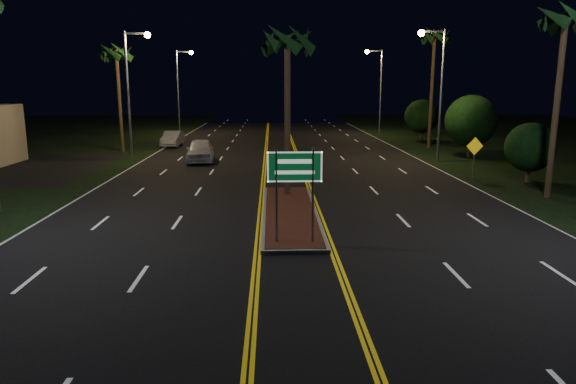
{
  "coord_description": "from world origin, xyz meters",
  "views": [
    {
      "loc": [
        -0.75,
        -13.69,
        5.31
      ],
      "look_at": [
        -0.22,
        2.62,
        1.9
      ],
      "focal_mm": 32.0,
      "sensor_mm": 36.0,
      "label": 1
    }
  ],
  "objects_px": {
    "palm_right_far": "(435,38)",
    "warning_sign": "(474,152)",
    "streetlight_right_mid": "(437,80)",
    "shrub_near": "(530,147)",
    "streetlight_left_far": "(181,82)",
    "palm_median": "(287,41)",
    "median_island": "(290,213)",
    "highway_sign": "(295,176)",
    "car_near": "(200,148)",
    "streetlight_left_mid": "(133,80)",
    "car_far": "(173,137)",
    "shrub_far": "(421,116)",
    "shrub_mid": "(471,121)",
    "palm_right_near": "(566,19)",
    "palm_left_far": "(116,53)",
    "streetlight_right_far": "(377,82)"
  },
  "relations": [
    {
      "from": "shrub_mid",
      "to": "streetlight_left_mid",
      "type": "bearing_deg",
      "value": 180.0
    },
    {
      "from": "streetlight_left_mid",
      "to": "streetlight_left_far",
      "type": "xyz_separation_m",
      "value": [
        0.0,
        20.0,
        0.0
      ]
    },
    {
      "from": "palm_left_far",
      "to": "warning_sign",
      "type": "distance_m",
      "value": 27.65
    },
    {
      "from": "palm_right_far",
      "to": "warning_sign",
      "type": "height_order",
      "value": "palm_right_far"
    },
    {
      "from": "car_near",
      "to": "warning_sign",
      "type": "relative_size",
      "value": 2.28
    },
    {
      "from": "highway_sign",
      "to": "warning_sign",
      "type": "relative_size",
      "value": 1.33
    },
    {
      "from": "shrub_near",
      "to": "shrub_mid",
      "type": "distance_m",
      "value": 10.04
    },
    {
      "from": "streetlight_left_far",
      "to": "warning_sign",
      "type": "height_order",
      "value": "streetlight_left_far"
    },
    {
      "from": "palm_median",
      "to": "car_far",
      "type": "bearing_deg",
      "value": 113.89
    },
    {
      "from": "median_island",
      "to": "streetlight_left_far",
      "type": "xyz_separation_m",
      "value": [
        -10.61,
        37.0,
        5.57
      ]
    },
    {
      "from": "palm_right_near",
      "to": "palm_right_far",
      "type": "relative_size",
      "value": 0.9
    },
    {
      "from": "median_island",
      "to": "streetlight_right_far",
      "type": "bearing_deg",
      "value": 73.13
    },
    {
      "from": "streetlight_left_far",
      "to": "palm_median",
      "type": "bearing_deg",
      "value": -72.42
    },
    {
      "from": "shrub_mid",
      "to": "shrub_far",
      "type": "relative_size",
      "value": 1.17
    },
    {
      "from": "car_near",
      "to": "palm_left_far",
      "type": "bearing_deg",
      "value": 136.88
    },
    {
      "from": "median_island",
      "to": "palm_median",
      "type": "bearing_deg",
      "value": 90.0
    },
    {
      "from": "palm_left_far",
      "to": "shrub_far",
      "type": "xyz_separation_m",
      "value": [
        26.6,
        8.0,
        -5.41
      ]
    },
    {
      "from": "streetlight_right_far",
      "to": "warning_sign",
      "type": "relative_size",
      "value": 3.73
    },
    {
      "from": "streetlight_right_mid",
      "to": "palm_median",
      "type": "relative_size",
      "value": 1.08
    },
    {
      "from": "streetlight_left_mid",
      "to": "streetlight_right_mid",
      "type": "xyz_separation_m",
      "value": [
        21.23,
        -2.0,
        0.0
      ]
    },
    {
      "from": "streetlight_left_mid",
      "to": "palm_median",
      "type": "bearing_deg",
      "value": -51.83
    },
    {
      "from": "palm_left_far",
      "to": "shrub_far",
      "type": "distance_m",
      "value": 28.3
    },
    {
      "from": "palm_left_far",
      "to": "shrub_mid",
      "type": "relative_size",
      "value": 1.9
    },
    {
      "from": "median_island",
      "to": "highway_sign",
      "type": "bearing_deg",
      "value": -90.0
    },
    {
      "from": "shrub_mid",
      "to": "warning_sign",
      "type": "distance_m",
      "value": 9.63
    },
    {
      "from": "palm_right_near",
      "to": "car_near",
      "type": "xyz_separation_m",
      "value": [
        -18.3,
        12.58,
        -7.29
      ]
    },
    {
      "from": "streetlight_left_far",
      "to": "shrub_near",
      "type": "distance_m",
      "value": 38.67
    },
    {
      "from": "shrub_mid",
      "to": "palm_left_far",
      "type": "bearing_deg",
      "value": 171.51
    },
    {
      "from": "streetlight_left_mid",
      "to": "highway_sign",
      "type": "bearing_deg",
      "value": -63.41
    },
    {
      "from": "highway_sign",
      "to": "shrub_far",
      "type": "bearing_deg",
      "value": 67.43
    },
    {
      "from": "palm_left_far",
      "to": "streetlight_right_mid",
      "type": "bearing_deg",
      "value": -14.37
    },
    {
      "from": "palm_left_far",
      "to": "palm_right_near",
      "type": "xyz_separation_m",
      "value": [
        25.3,
        -18.0,
        0.47
      ]
    },
    {
      "from": "shrub_mid",
      "to": "streetlight_right_far",
      "type": "bearing_deg",
      "value": 100.66
    },
    {
      "from": "streetlight_right_far",
      "to": "palm_left_far",
      "type": "bearing_deg",
      "value": -149.12
    },
    {
      "from": "streetlight_left_far",
      "to": "palm_left_far",
      "type": "relative_size",
      "value": 1.02
    },
    {
      "from": "highway_sign",
      "to": "car_near",
      "type": "relative_size",
      "value": 0.58
    },
    {
      "from": "car_far",
      "to": "warning_sign",
      "type": "relative_size",
      "value": 1.93
    },
    {
      "from": "car_near",
      "to": "warning_sign",
      "type": "height_order",
      "value": "warning_sign"
    },
    {
      "from": "shrub_far",
      "to": "shrub_near",
      "type": "bearing_deg",
      "value": -90.78
    },
    {
      "from": "streetlight_right_mid",
      "to": "shrub_near",
      "type": "bearing_deg",
      "value": -70.16
    },
    {
      "from": "streetlight_right_far",
      "to": "palm_right_far",
      "type": "xyz_separation_m",
      "value": [
        2.19,
        -12.0,
        3.49
      ]
    },
    {
      "from": "highway_sign",
      "to": "palm_left_far",
      "type": "relative_size",
      "value": 0.36
    },
    {
      "from": "streetlight_right_far",
      "to": "car_far",
      "type": "xyz_separation_m",
      "value": [
        -20.11,
        -10.05,
        -4.88
      ]
    },
    {
      "from": "streetlight_right_mid",
      "to": "streetlight_right_far",
      "type": "distance_m",
      "value": 20.0
    },
    {
      "from": "streetlight_left_mid",
      "to": "shrub_near",
      "type": "distance_m",
      "value": 26.37
    },
    {
      "from": "streetlight_left_mid",
      "to": "car_far",
      "type": "xyz_separation_m",
      "value": [
        1.11,
        7.95,
        -4.88
      ]
    },
    {
      "from": "streetlight_right_far",
      "to": "palm_median",
      "type": "relative_size",
      "value": 1.08
    },
    {
      "from": "streetlight_left_mid",
      "to": "streetlight_right_far",
      "type": "distance_m",
      "value": 27.83
    },
    {
      "from": "streetlight_left_far",
      "to": "car_far",
      "type": "relative_size",
      "value": 1.93
    },
    {
      "from": "streetlight_right_far",
      "to": "warning_sign",
      "type": "height_order",
      "value": "streetlight_right_far"
    }
  ]
}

